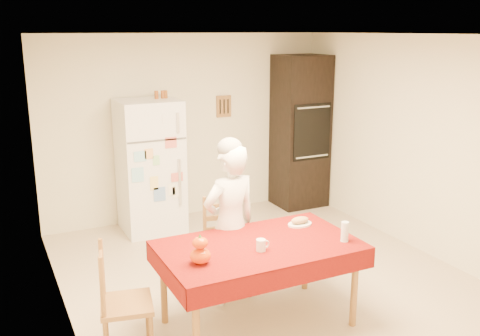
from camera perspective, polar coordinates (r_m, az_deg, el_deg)
floor at (r=5.80m, az=2.62°, el=-11.47°), size 4.50×4.50×0.00m
room_shell at (r=5.30m, az=2.81°, el=4.51°), size 4.02×4.52×2.51m
refrigerator at (r=6.92m, az=-9.57°, el=0.19°), size 0.75×0.74×1.70m
oven_cabinet at (r=7.84m, az=6.44°, el=3.86°), size 0.70×0.62×2.20m
dining_table at (r=4.66m, az=2.02°, el=-8.90°), size 1.70×1.00×0.76m
chair_far at (r=5.37m, az=-1.60°, el=-7.76°), size 0.48×0.46×0.95m
chair_left at (r=4.40m, az=-12.91°, el=-13.44°), size 0.48×0.49×0.95m
seated_woman at (r=5.03m, az=-1.05°, el=-6.07°), size 0.61×0.45×1.55m
coffee_mug at (r=4.48m, az=2.24°, el=-8.22°), size 0.08×0.08×0.10m
pumpkin_lower at (r=4.26m, az=-4.25°, el=-9.33°), size 0.17×0.17×0.13m
pumpkin_upper at (r=4.21m, az=-4.28°, el=-7.97°), size 0.12×0.12×0.09m
wine_glass at (r=4.74m, az=11.12°, el=-6.67°), size 0.07×0.07×0.18m
bread_plate at (r=5.08m, az=6.40°, el=-5.97°), size 0.24×0.24×0.02m
bread_loaf at (r=5.07m, az=6.41°, el=-5.54°), size 0.18×0.10×0.06m
spice_jar_left at (r=6.84m, az=-8.91°, el=7.73°), size 0.05×0.05×0.10m
spice_jar_mid at (r=6.87m, az=-8.24°, el=7.78°), size 0.05×0.05×0.10m
spice_jar_right at (r=6.88m, az=-7.95°, el=7.80°), size 0.05×0.05×0.10m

